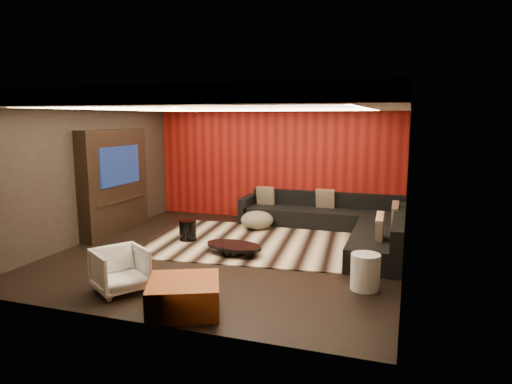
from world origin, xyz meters
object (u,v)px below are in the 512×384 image
(drum_stool, at_px, (188,230))
(sectional_sofa, at_px, (341,224))
(white_side_table, at_px, (365,272))
(orange_ottoman, at_px, (184,295))
(armchair, at_px, (120,270))
(coffee_table, at_px, (234,249))

(drum_stool, xyz_separation_m, sectional_sofa, (2.83, 1.38, 0.04))
(white_side_table, relative_size, orange_ottoman, 0.59)
(orange_ottoman, bearing_deg, white_side_table, 34.82)
(orange_ottoman, height_order, armchair, armchair)
(white_side_table, xyz_separation_m, armchair, (-3.28, -1.19, 0.05))
(drum_stool, distance_m, sectional_sofa, 3.15)
(coffee_table, height_order, armchair, armchair)
(orange_ottoman, bearing_deg, drum_stool, 116.24)
(armchair, bearing_deg, white_side_table, -36.23)
(white_side_table, xyz_separation_m, orange_ottoman, (-2.13, -1.48, -0.06))
(coffee_table, xyz_separation_m, armchair, (-0.90, -2.11, 0.20))
(orange_ottoman, relative_size, armchair, 1.28)
(orange_ottoman, distance_m, sectional_sofa, 4.57)
(coffee_table, bearing_deg, white_side_table, -21.04)
(drum_stool, distance_m, armchair, 2.73)
(armchair, bearing_deg, coffee_table, 10.68)
(drum_stool, bearing_deg, sectional_sofa, 25.89)
(coffee_table, bearing_deg, sectional_sofa, 50.74)
(drum_stool, relative_size, armchair, 0.57)
(drum_stool, xyz_separation_m, orange_ottoman, (1.47, -2.99, -0.02))
(coffee_table, relative_size, white_side_table, 2.08)
(white_side_table, distance_m, orange_ottoman, 2.59)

